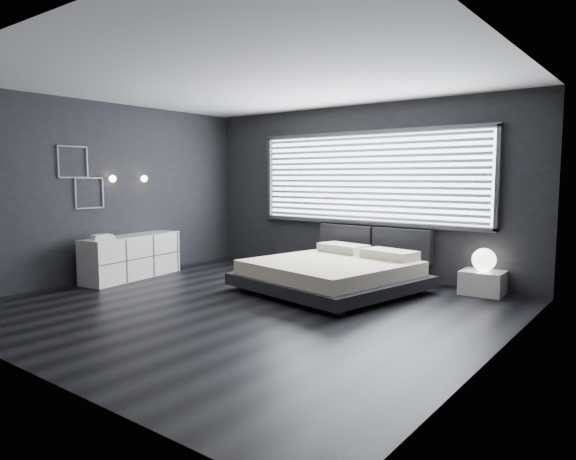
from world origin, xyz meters
The scene contains 12 objects.
room centered at (0.00, 0.00, 1.40)m, with size 6.04×6.00×2.80m.
window centered at (0.20, 2.70, 1.61)m, with size 4.14×0.09×1.52m.
headboard centered at (0.36, 2.64, 0.57)m, with size 1.96×0.16×0.52m.
sconce_near centered at (-2.88, 0.05, 1.60)m, with size 0.18×0.11×0.11m.
sconce_far centered at (-2.88, 0.65, 1.60)m, with size 0.18×0.11×0.11m.
wall_art_upper centered at (-2.98, -0.55, 1.85)m, with size 0.01×0.48×0.48m.
wall_art_lower centered at (-2.98, -0.30, 1.38)m, with size 0.01×0.48×0.48m.
bed centered at (0.37, 1.40, 0.26)m, with size 2.55×2.47×0.57m.
nightstand centered at (2.15, 2.50, 0.16)m, with size 0.56×0.47×0.33m, color white.
orb_lamp centered at (2.16, 2.49, 0.49)m, with size 0.32×0.32×0.32m, color white.
dresser centered at (-2.70, 0.24, 0.35)m, with size 0.73×1.79×0.69m.
book_stack centered at (-2.67, -0.30, 0.72)m, with size 0.30×0.35×0.06m.
Camera 1 is at (4.27, -4.72, 1.62)m, focal length 32.00 mm.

